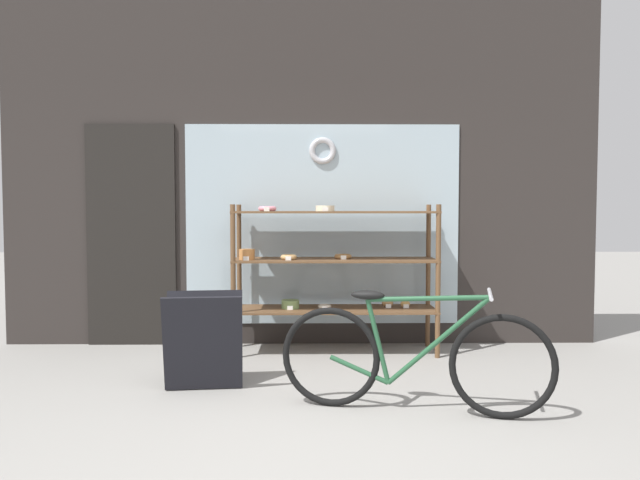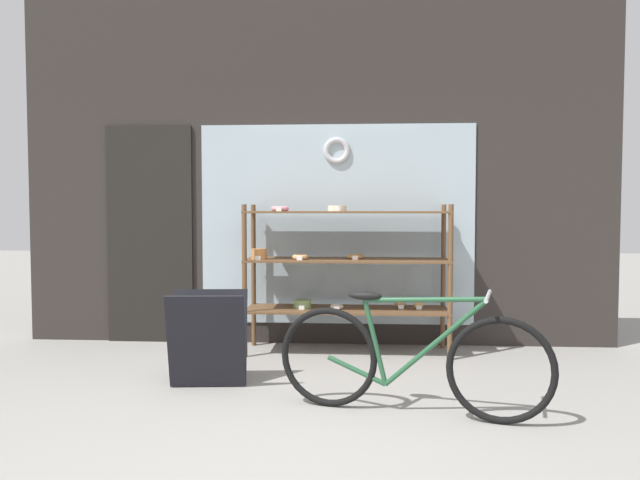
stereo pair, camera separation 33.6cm
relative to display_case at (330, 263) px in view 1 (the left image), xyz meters
The scene contains 5 objects.
ground_plane 2.47m from the display_case, 96.52° to the right, with size 30.00×30.00×0.00m, color gray.
storefront_facade 1.06m from the display_case, 128.00° to the left, with size 5.67×0.13×3.59m.
display_case is the anchor object (origin of this frame).
bicycle 1.80m from the display_case, 74.11° to the right, with size 1.71×0.58×0.79m.
sandwich_board 1.56m from the display_case, 129.31° to the right, with size 0.59×0.43×0.69m.
Camera 1 is at (0.10, -3.28, 1.31)m, focal length 35.00 mm.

